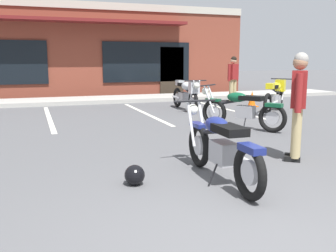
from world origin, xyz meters
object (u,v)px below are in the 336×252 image
at_px(person_by_back_row, 298,100).
at_px(traffic_cone, 252,99).
at_px(helmet_on_pavement, 135,175).
at_px(motorcycle_silver_naked, 186,93).
at_px(motorcycle_foreground_classic, 220,146).
at_px(person_in_black_shirt, 233,76).
at_px(motorcycle_black_cruiser, 241,109).
at_px(motorcycle_green_cafe_racer, 275,95).

xyz_separation_m(person_by_back_row, traffic_cone, (3.10, 6.22, -0.69)).
bearing_deg(helmet_on_pavement, traffic_cone, 48.48).
height_order(motorcycle_silver_naked, person_by_back_row, person_by_back_row).
bearing_deg(motorcycle_foreground_classic, motorcycle_silver_naked, 71.20).
height_order(motorcycle_foreground_classic, traffic_cone, motorcycle_foreground_classic).
bearing_deg(person_in_black_shirt, motorcycle_foreground_classic, -120.20).
height_order(person_by_back_row, helmet_on_pavement, person_by_back_row).
bearing_deg(motorcycle_black_cruiser, person_by_back_row, -102.72).
distance_m(motorcycle_foreground_classic, motorcycle_black_cruiser, 3.90).
xyz_separation_m(motorcycle_foreground_classic, motorcycle_green_cafe_racer, (4.59, 5.32, 0.07)).
bearing_deg(motorcycle_black_cruiser, person_in_black_shirt, 62.76).
relative_size(motorcycle_silver_naked, person_in_black_shirt, 1.26).
distance_m(motorcycle_green_cafe_racer, person_in_black_shirt, 2.83).
distance_m(motorcycle_black_cruiser, person_in_black_shirt, 5.53).
xyz_separation_m(motorcycle_foreground_classic, person_in_black_shirt, (4.72, 8.12, 0.49)).
distance_m(motorcycle_silver_naked, person_by_back_row, 6.18).
bearing_deg(motorcycle_silver_naked, traffic_cone, 2.21).
distance_m(person_in_black_shirt, helmet_on_pavement, 9.86).
bearing_deg(helmet_on_pavement, motorcycle_foreground_classic, -10.28).
bearing_deg(motorcycle_green_cafe_racer, motorcycle_foreground_classic, -130.77).
bearing_deg(motorcycle_green_cafe_racer, person_in_black_shirt, 87.20).
xyz_separation_m(motorcycle_foreground_classic, person_by_back_row, (1.59, 0.51, 0.49)).
bearing_deg(motorcycle_black_cruiser, helmet_on_pavement, -137.56).
distance_m(motorcycle_silver_naked, motorcycle_green_cafe_racer, 2.68).
relative_size(motorcycle_silver_naked, person_by_back_row, 1.26).
bearing_deg(person_by_back_row, helmet_on_pavement, -173.30).
bearing_deg(motorcycle_green_cafe_racer, motorcycle_black_cruiser, -138.58).
height_order(motorcycle_black_cruiser, person_in_black_shirt, person_in_black_shirt).
xyz_separation_m(person_in_black_shirt, helmet_on_pavement, (-5.82, -7.92, -0.82)).
height_order(motorcycle_black_cruiser, helmet_on_pavement, motorcycle_black_cruiser).
xyz_separation_m(motorcycle_green_cafe_racer, traffic_cone, (0.10, 1.42, -0.27)).
xyz_separation_m(helmet_on_pavement, traffic_cone, (5.79, 6.54, 0.13)).
height_order(person_in_black_shirt, helmet_on_pavement, person_in_black_shirt).
relative_size(motorcycle_black_cruiser, person_by_back_row, 1.10).
bearing_deg(helmet_on_pavement, person_by_back_row, 6.70).
bearing_deg(helmet_on_pavement, person_in_black_shirt, 53.67).
relative_size(motorcycle_black_cruiser, traffic_cone, 3.47).
relative_size(motorcycle_black_cruiser, person_in_black_shirt, 1.10).
bearing_deg(person_by_back_row, motorcycle_green_cafe_racer, 58.06).
bearing_deg(motorcycle_black_cruiser, motorcycle_green_cafe_racer, 41.42).
bearing_deg(traffic_cone, person_by_back_row, -116.47).
xyz_separation_m(motorcycle_silver_naked, person_in_black_shirt, (2.46, 1.47, 0.42)).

